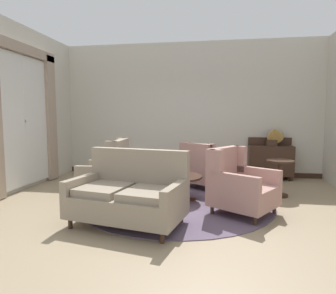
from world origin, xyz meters
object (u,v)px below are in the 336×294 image
Objects in this scene: porcelain_vase at (173,168)px; gramophone at (274,134)px; coffee_table at (176,180)px; side_table at (280,175)px; settee at (129,195)px; armchair_beside_settee at (108,173)px; armchair_near_sideboard at (239,186)px; sideboard at (270,160)px; armchair_foreground_right at (203,168)px.

gramophone is (2.10, 2.13, 0.49)m from porcelain_vase.
side_table is at bearing 17.72° from coffee_table.
armchair_beside_settee is (-0.82, 1.37, 0.03)m from settee.
gramophone reaches higher than armchair_near_sideboard.
porcelain_vase is 0.30× the size of armchair_beside_settee.
porcelain_vase is at bearing -166.34° from coffee_table.
armchair_near_sideboard is 2.90m from sideboard.
armchair_beside_settee is 1.86× the size of gramophone.
settee is at bearing 148.28° from armchair_near_sideboard.
armchair_beside_settee is 1.98m from armchair_foreground_right.
coffee_table is 0.22m from porcelain_vase.
sideboard reaches higher than armchair_foreground_right.
settee is 2.90× the size of gramophone.
sideboard is at bearing 47.82° from coffee_table.
armchair_beside_settee is at bearing 63.67° from armchair_foreground_right.
settee is 4.28m from sideboard.
settee is 1.59m from armchair_beside_settee.
porcelain_vase is at bearing -162.37° from side_table.
armchair_near_sideboard is 1.10× the size of armchair_foreground_right.
coffee_table is 2.85× the size of porcelain_vase.
armchair_near_sideboard is 1.72m from armchair_foreground_right.
armchair_near_sideboard is at bearing -110.36° from gramophone.
armchair_foreground_right is at bearing -143.84° from sideboard.
sideboard reaches higher than side_table.
armchair_foreground_right is (0.47, 1.07, -0.18)m from porcelain_vase.
armchair_near_sideboard reaches higher than porcelain_vase.
armchair_near_sideboard is at bearing 70.36° from armchair_beside_settee.
armchair_foreground_right is at bearing 55.04° from armchair_near_sideboard.
armchair_foreground_right is at bearing 162.82° from side_table.
side_table is at bearing -93.70° from sideboard.
gramophone is (3.36, 2.02, 0.64)m from armchair_beside_settee.
side_table is at bearing 49.55° from settee.
armchair_foreground_right is 1.84× the size of gramophone.
sideboard is 0.64m from gramophone.
settee reaches higher than sideboard.
settee is 1.58× the size of armchair_foreground_right.
armchair_near_sideboard is (1.07, -0.53, 0.05)m from coffee_table.
porcelain_vase is at bearing 98.01° from armchair_near_sideboard.
armchair_beside_settee is 1.56× the size of side_table.
coffee_table is 1.99m from side_table.
armchair_beside_settee is at bearing -171.03° from side_table.
armchair_foreground_right reaches higher than porcelain_vase.
porcelain_vase is 0.47× the size of side_table.
side_table is (1.90, 0.61, 0.03)m from coffee_table.
settee is at bearing -109.60° from porcelain_vase.
gramophone is (0.16, 1.51, 0.68)m from side_table.
gramophone reaches higher than armchair_beside_settee.
gramophone is at bearing 12.77° from armchair_near_sideboard.
side_table is at bearing -95.87° from gramophone.
sideboard is (2.00, 2.21, 0.08)m from coffee_table.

